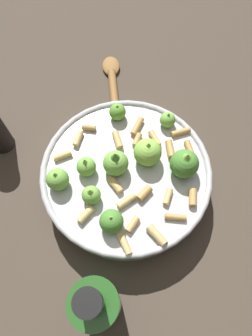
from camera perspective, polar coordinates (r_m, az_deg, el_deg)
name	(u,v)px	position (r m, az deg, el deg)	size (l,w,h in m)	color
ground_plane	(126,184)	(0.53, 0.00, -3.01)	(2.40, 2.40, 0.00)	#42382D
cooking_pan	(126,176)	(0.50, 0.09, -1.42)	(0.27, 0.27, 0.11)	#B7B7BC
olive_oil_bottle	(98,305)	(0.41, -5.19, -24.21)	(0.05, 0.05, 0.21)	#1E4C19
wooden_spoon	(114,91)	(0.63, -2.33, 14.21)	(0.09, 0.21, 0.02)	olive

